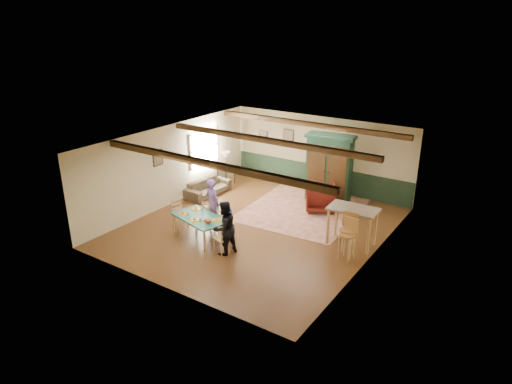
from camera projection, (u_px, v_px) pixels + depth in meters
The scene contains 35 objects.
floor at pixel (259, 227), 13.85m from camera, with size 8.00×8.00×0.00m, color #4B2B15.
wall_back at pixel (320, 153), 16.47m from camera, with size 7.00×0.02×2.70m, color beige.
wall_left at pixel (171, 165), 15.18m from camera, with size 0.02×8.00×2.70m, color beige.
wall_right at pixel (374, 211), 11.55m from camera, with size 0.02×8.00×2.70m, color beige.
ceiling at pixel (259, 140), 12.88m from camera, with size 7.00×8.00×0.02m, color white.
wainscot_back at pixel (318, 177), 16.77m from camera, with size 6.95×0.03×0.90m, color #1B3120.
ceiling_beam_front at pixel (207, 163), 11.12m from camera, with size 6.95×0.16×0.16m, color #31200D.
ceiling_beam_mid at pixel (266, 140), 13.22m from camera, with size 6.95×0.16×0.16m, color #31200D.
ceiling_beam_back at pixel (308, 124), 15.24m from camera, with size 6.95×0.16×0.16m, color #31200D.
window_left at pixel (204, 148), 16.41m from camera, with size 0.06×1.60×1.30m, color white, non-canonical shape.
picture_left_wall at pixel (158, 158), 14.55m from camera, with size 0.04×0.42×0.52m, color gray, non-canonical shape.
picture_back_a at pixel (288, 136), 16.96m from camera, with size 0.45×0.04×0.55m, color gray, non-canonical shape.
picture_back_b at pixel (263, 136), 17.58m from camera, with size 0.38×0.04×0.48m, color gray, non-canonical shape.
dining_table at pixel (200, 228), 12.97m from camera, with size 1.63×0.91×0.68m, color #20665B, non-canonical shape.
dining_chair_far_left at pixel (211, 215), 13.59m from camera, with size 0.38×0.40×0.86m, color tan, non-canonical shape.
dining_chair_far_right at pixel (226, 223), 13.09m from camera, with size 0.38×0.40×0.86m, color tan, non-canonical shape.
dining_chair_end_left at pixel (180, 214), 13.66m from camera, with size 0.38×0.40×0.86m, color tan, non-canonical shape.
dining_chair_end_right at pixel (222, 238), 12.21m from camera, with size 0.38×0.40×0.86m, color tan, non-canonical shape.
person_man at pixel (212, 204), 13.51m from camera, with size 0.57×0.37×1.56m, color #6F508A.
person_woman at pixel (224, 228), 12.03m from camera, with size 0.73×0.57×1.50m, color black.
person_child at pixel (228, 221), 13.12m from camera, with size 0.45×0.29×0.91m, color #2832A0.
cat at pixel (207, 221), 12.41m from camera, with size 0.33×0.13×0.16m, color #D55925, non-canonical shape.
place_setting_near_left at pixel (183, 212), 13.03m from camera, with size 0.36×0.27×0.11m, color gold, non-canonical shape.
place_setting_near_center at pixel (195, 219), 12.62m from camera, with size 0.36×0.27×0.11m, color gold, non-canonical shape.
place_setting_far_left at pixel (196, 208), 13.31m from camera, with size 0.36×0.27×0.11m, color gold, non-canonical shape.
place_setting_far_right at pixel (217, 219), 12.62m from camera, with size 0.36×0.27×0.11m, color gold, non-canonical shape.
area_rug at pixel (303, 209), 15.12m from camera, with size 3.44×4.08×0.01m, color beige.
armoire at pixel (329, 168), 15.47m from camera, with size 1.64×0.66×2.32m, color #143221.
armchair at pixel (321, 197), 14.90m from camera, with size 0.95×0.98×0.89m, color #450F0D.
sofa at pixel (208, 187), 16.29m from camera, with size 1.85×0.72×0.54m, color #44392A.
end_table at pixel (226, 175), 17.35m from camera, with size 0.54×0.54×0.66m, color #31200D, non-canonical shape.
table_lamp at pixel (226, 159), 17.12m from camera, with size 0.33×0.33×0.60m, color #D5B68A, non-canonical shape.
counter_table at pixel (352, 227), 12.57m from camera, with size 1.33×0.77×1.10m, color tan, non-canonical shape.
bar_stool_left at pixel (347, 235), 11.94m from camera, with size 0.42×0.47×1.20m, color tan, non-canonical shape.
bar_stool_right at pixel (347, 240), 11.77m from camera, with size 0.40×0.44×1.14m, color tan, non-canonical shape.
Camera 1 is at (6.90, -10.48, 5.95)m, focal length 32.00 mm.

